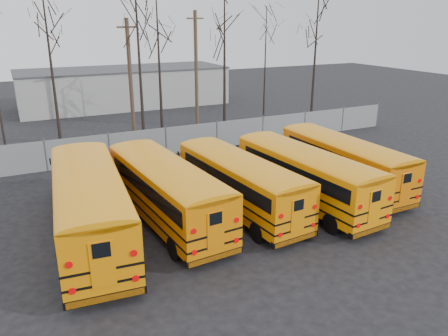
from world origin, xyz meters
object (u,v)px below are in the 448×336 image
bus_a (89,200)px  bus_d (303,172)px  bus_c (238,179)px  utility_pole_left (131,84)px  bus_b (164,186)px  bus_e (341,158)px  utility_pole_right (196,69)px

bus_a → bus_d: bus_a is taller
bus_a → bus_c: size_ratio=1.14×
bus_c → utility_pole_left: 14.11m
bus_b → bus_c: (3.69, -0.39, -0.09)m
bus_e → utility_pole_right: bearing=94.7°
bus_d → bus_e: bus_d is taller
bus_a → bus_e: bearing=6.9°
bus_c → utility_pole_right: size_ratio=1.06×
bus_a → bus_e: bus_a is taller
bus_b → utility_pole_right: utility_pole_right is taller
utility_pole_right → bus_b: bearing=-134.4°
utility_pole_left → utility_pole_right: 8.03m
bus_b → utility_pole_left: bearing=76.3°
bus_d → utility_pole_left: (-5.06, 14.33, 3.03)m
bus_a → bus_b: size_ratio=1.08×
utility_pole_left → bus_e: bearing=-79.8°
bus_b → bus_e: size_ratio=1.06×
bus_c → bus_d: (3.46, -0.66, 0.05)m
bus_d → bus_b: bearing=167.1°
bus_b → utility_pole_right: 19.87m
bus_c → utility_pole_left: size_ratio=1.13×
bus_a → utility_pole_left: utility_pole_left is taller
bus_b → utility_pole_left: (2.09, 13.28, 3.00)m
bus_a → bus_b: (3.52, 0.44, -0.14)m
bus_e → bus_c: bearing=-177.4°
bus_d → bus_c: bearing=164.7°
utility_pole_left → utility_pole_right: (6.87, 4.14, 0.32)m
utility_pole_left → bus_b: bearing=-121.2°
bus_b → bus_e: (10.55, -0.02, -0.07)m
bus_a → utility_pole_left: 15.10m
bus_d → bus_e: size_ratio=1.03×
bus_b → bus_c: bearing=-10.9°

